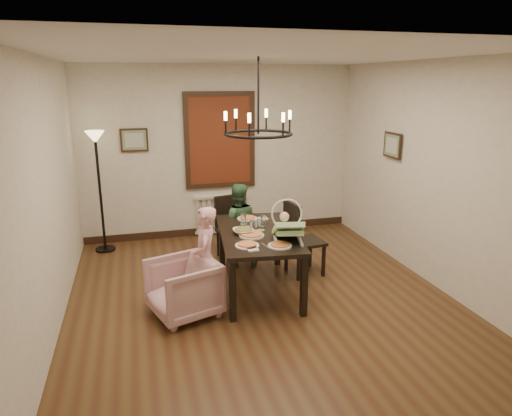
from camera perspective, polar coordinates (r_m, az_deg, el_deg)
name	(u,v)px	position (r m, az deg, el deg)	size (l,w,h in m)	color
room_shell	(252,178)	(5.54, -0.49, 3.75)	(4.51, 5.00, 2.81)	#50371B
dining_table	(258,238)	(5.60, 0.27, -3.83)	(1.09, 1.71, 0.76)	black
chair_far	(233,228)	(6.69, -2.92, -2.49)	(0.40, 0.40, 0.92)	black
chair_right	(305,237)	(6.16, 6.17, -3.66)	(0.45, 0.45, 1.03)	black
armchair	(184,288)	(5.20, -9.03, -9.85)	(0.69, 0.71, 0.64)	#D6A4A7
elderly_woman	(205,266)	(5.27, -6.33, -7.28)	(0.36, 0.24, 0.99)	#E4A1A6
seated_man	(238,232)	(6.44, -2.30, -2.96)	(0.48, 0.37, 0.98)	#39613F
baby_bouncer	(288,227)	(5.22, 4.01, -2.39)	(0.38, 0.52, 0.34)	#B5EAA1
salad_bowl	(243,231)	(5.50, -1.60, -2.89)	(0.30, 0.30, 0.07)	white
pizza_platter	(252,235)	(5.41, -0.56, -3.36)	(0.30, 0.30, 0.04)	tan
drinking_glass	(252,226)	(5.55, -0.44, -2.31)	(0.07, 0.07, 0.15)	silver
window_blinds	(220,141)	(7.53, -4.52, 8.41)	(1.00, 0.03, 1.40)	maroon
radiator	(221,214)	(7.80, -4.36, -0.72)	(0.92, 0.12, 0.62)	silver
picture_back	(134,140)	(7.41, -14.97, 8.21)	(0.42, 0.03, 0.36)	black
picture_right	(392,145)	(6.85, 16.69, 7.51)	(0.42, 0.03, 0.36)	black
floor_lamp	(100,194)	(7.24, -18.88, 1.69)	(0.30, 0.30, 1.80)	black
chandelier	(258,134)	(5.32, 0.29, 9.25)	(0.80, 0.80, 0.04)	black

